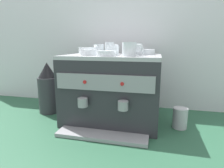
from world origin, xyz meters
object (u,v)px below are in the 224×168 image
Objects in this scene: ceramic_bowl_3 at (106,53)px; espresso_machine at (112,89)px; coffee_grinder at (48,89)px; ceramic_bowl_1 at (147,52)px; ceramic_bowl_0 at (89,52)px; milk_pitcher at (180,118)px; ceramic_bowl_2 at (87,51)px; ceramic_cup_4 at (135,49)px; ceramic_cup_2 at (110,48)px; ceramic_cup_0 at (130,49)px; ceramic_cup_3 at (113,50)px; ceramic_cup_1 at (99,49)px.

espresso_machine is at bearing 85.43° from ceramic_bowl_3.
coffee_grinder is at bearing 162.14° from ceramic_bowl_3.
espresso_machine is 0.34m from ceramic_bowl_1.
milk_pitcher is (0.57, 0.04, -0.39)m from ceramic_bowl_0.
ceramic_bowl_1 is 0.42m from ceramic_bowl_2.
ceramic_cup_4 is at bearing 39.42° from ceramic_bowl_3.
espresso_machine is at bearing -69.02° from ceramic_cup_2.
ceramic_bowl_1 is 0.31m from ceramic_bowl_3.
espresso_machine is 0.46m from milk_pitcher.
ceramic_cup_4 is 0.28× the size of coffee_grinder.
ceramic_cup_0 is 0.32× the size of coffee_grinder.
ceramic_cup_0 is 0.96× the size of milk_pitcher.
ceramic_cup_3 is at bearing 83.44° from ceramic_bowl_3.
ceramic_bowl_1 is at bearing 152.45° from milk_pitcher.
ceramic_bowl_3 is (-0.01, -0.11, -0.02)m from ceramic_cup_3.
ceramic_cup_1 is at bearing 149.57° from ceramic_cup_3.
ceramic_cup_4 is (0.25, -0.06, 0.00)m from ceramic_cup_1.
ceramic_cup_0 is at bearing -164.36° from milk_pitcher.
ceramic_bowl_0 is at bearing -155.48° from ceramic_bowl_1.
ceramic_bowl_1 is (0.20, 0.10, -0.01)m from ceramic_cup_3.
ceramic_cup_0 is 1.18× the size of ceramic_cup_1.
ceramic_cup_4 is (0.02, 0.11, -0.00)m from ceramic_cup_0.
ceramic_bowl_1 reaches higher than espresso_machine.
ceramic_cup_4 reaches higher than ceramic_cup_3.
ceramic_cup_4 is at bearing 13.47° from ceramic_bowl_0.
ceramic_cup_1 is (-0.11, 0.08, 0.26)m from espresso_machine.
ceramic_cup_0 reaches higher than milk_pitcher.
ceramic_bowl_0 is at bearing -158.45° from ceramic_cup_3.
coffee_grinder is (-0.50, 0.06, -0.04)m from espresso_machine.
ceramic_cup_3 is (0.04, -0.07, -0.01)m from ceramic_cup_2.
ceramic_bowl_0 is at bearing -166.53° from ceramic_cup_4.
ceramic_bowl_2 reaches higher than coffee_grinder.
ceramic_bowl_2 reaches higher than ceramic_bowl_0.
ceramic_cup_4 is at bearing -13.64° from ceramic_bowl_2.
coffee_grinder is at bearing 176.21° from milk_pitcher.
espresso_machine is at bearing 179.33° from milk_pitcher.
ceramic_cup_3 is 0.59m from coffee_grinder.
ceramic_cup_4 is at bearing -19.64° from ceramic_cup_2.
milk_pitcher is at bearing -10.87° from ceramic_cup_2.
ceramic_bowl_3 is 0.90× the size of milk_pitcher.
ceramic_bowl_2 is 0.29m from ceramic_bowl_3.
ceramic_cup_2 reaches higher than ceramic_cup_0.
ceramic_bowl_2 is 0.76m from milk_pitcher.
ceramic_bowl_2 is 0.97× the size of ceramic_bowl_3.
ceramic_cup_2 is at bearing 3.93° from ceramic_cup_1.
ceramic_bowl_1 is (0.34, 0.16, -0.00)m from ceramic_bowl_0.
ceramic_bowl_2 is at bearing 172.60° from ceramic_cup_2.
ceramic_cup_0 is at bearing -9.79° from ceramic_bowl_0.
ceramic_cup_2 is 0.84× the size of ceramic_bowl_2.
ceramic_bowl_0 is at bearing 155.70° from ceramic_bowl_3.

